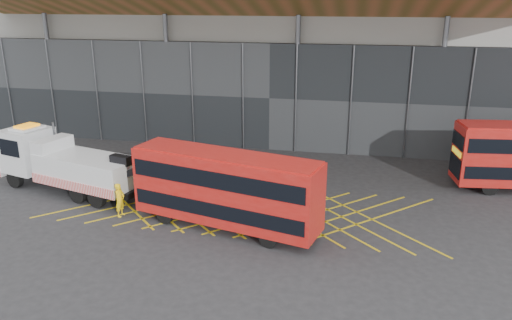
# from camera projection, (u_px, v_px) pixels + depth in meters

# --- Properties ---
(ground_plane) EXTENTS (120.00, 120.00, 0.00)m
(ground_plane) POSITION_uv_depth(u_px,v_px,m) (199.00, 205.00, 28.35)
(ground_plane) COLOR #262628
(road_markings) EXTENTS (21.56, 7.16, 0.01)m
(road_markings) POSITION_uv_depth(u_px,v_px,m) (240.00, 208.00, 27.88)
(road_markings) COLOR gold
(road_markings) RESTS_ON ground_plane
(construction_building) EXTENTS (55.00, 23.97, 18.00)m
(construction_building) POSITION_uv_depth(u_px,v_px,m) (284.00, 24.00, 42.24)
(construction_building) COLOR #979892
(construction_building) RESTS_ON ground_plane
(recovery_truck) EXTENTS (11.04, 5.05, 3.86)m
(recovery_truck) POSITION_uv_depth(u_px,v_px,m) (64.00, 163.00, 29.87)
(recovery_truck) COLOR black
(recovery_truck) RESTS_ON ground_plane
(bus_towed) EXTENTS (10.01, 4.62, 3.98)m
(bus_towed) POSITION_uv_depth(u_px,v_px,m) (225.00, 187.00, 24.92)
(bus_towed) COLOR #AD140F
(bus_towed) RESTS_ON ground_plane
(worker) EXTENTS (0.51, 0.72, 1.85)m
(worker) POSITION_uv_depth(u_px,v_px,m) (120.00, 200.00, 26.66)
(worker) COLOR yellow
(worker) RESTS_ON ground_plane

